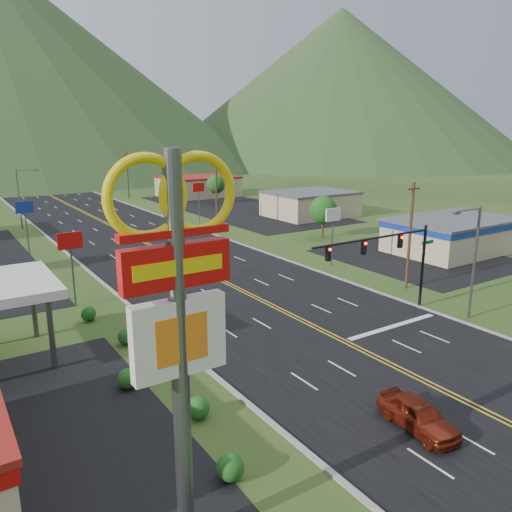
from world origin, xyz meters
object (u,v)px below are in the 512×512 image
car_red_near (418,415)px  car_red_far (166,231)px  pylon_sign (177,299)px  streetlight_west (21,195)px  streetlight_east (473,255)px  car_dark_mid (165,263)px  traffic_signal (391,251)px

car_red_near → car_red_far: bearing=86.8°
pylon_sign → car_red_far: size_ratio=3.13×
pylon_sign → car_red_far: 55.36m
streetlight_west → car_red_near: size_ratio=1.97×
streetlight_east → car_red_far: streetlight_east is taller
pylon_sign → car_dark_mid: bearing=68.1°
traffic_signal → car_red_near: traffic_signal is taller
pylon_sign → traffic_signal: 26.67m
car_dark_mid → streetlight_west: bearing=102.8°
traffic_signal → streetlight_east: size_ratio=1.46×
streetlight_west → car_red_far: bearing=-48.3°
car_red_near → car_dark_mid: (1.16, 34.25, 0.00)m
car_red_near → car_dark_mid: size_ratio=0.85×
pylon_sign → streetlight_west: pylon_sign is taller
traffic_signal → car_red_far: 38.90m
pylon_sign → car_dark_mid: 37.99m
traffic_signal → car_dark_mid: size_ratio=2.43×
traffic_signal → car_red_far: traffic_signal is taller
traffic_signal → streetlight_west: streetlight_west is taller
streetlight_west → car_red_far: (15.59, -17.46, -4.44)m
pylon_sign → streetlight_east: 29.58m
car_dark_mid → car_red_far: (7.07, 16.19, -0.05)m
streetlight_east → car_red_near: (-15.50, -7.91, -4.40)m
traffic_signal → car_red_near: 16.71m
car_red_near → car_red_far: size_ratio=1.02×
car_red_far → streetlight_west: bearing=-48.7°
streetlight_east → car_red_far: size_ratio=2.01×
streetlight_west → car_red_far: streetlight_west is taller
streetlight_west → car_dark_mid: bearing=-75.8°
streetlight_east → car_red_far: bearing=99.7°
pylon_sign → car_red_near: 15.27m
traffic_signal → streetlight_east: 6.17m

